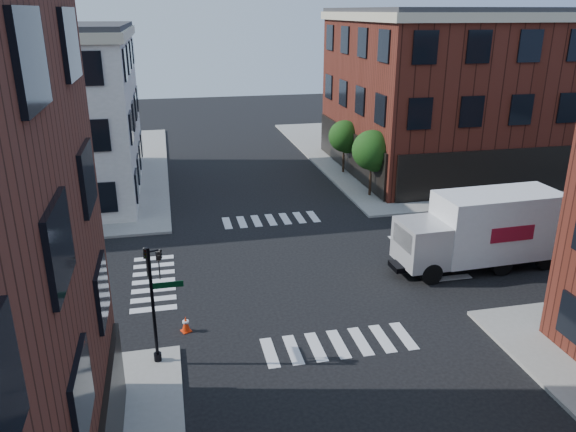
# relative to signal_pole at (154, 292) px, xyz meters

# --- Properties ---
(ground) EXTENTS (120.00, 120.00, 0.00)m
(ground) POSITION_rel_signal_pole_xyz_m (6.72, 6.68, -2.86)
(ground) COLOR black
(ground) RESTS_ON ground
(sidewalk_ne) EXTENTS (30.00, 30.00, 0.15)m
(sidewalk_ne) POSITION_rel_signal_pole_xyz_m (27.72, 27.68, -2.78)
(sidewalk_ne) COLOR gray
(sidewalk_ne) RESTS_ON ground
(building_ne) EXTENTS (25.00, 16.00, 12.00)m
(building_ne) POSITION_rel_signal_pole_xyz_m (27.22, 22.68, 3.14)
(building_ne) COLOR #481A12
(building_ne) RESTS_ON ground
(tree_near) EXTENTS (2.69, 2.69, 4.49)m
(tree_near) POSITION_rel_signal_pole_xyz_m (14.28, 16.65, 0.30)
(tree_near) COLOR black
(tree_near) RESTS_ON ground
(tree_far) EXTENTS (2.43, 2.43, 4.07)m
(tree_far) POSITION_rel_signal_pole_xyz_m (14.28, 22.65, 0.02)
(tree_far) COLOR black
(tree_far) RESTS_ON ground
(signal_pole) EXTENTS (1.29, 1.24, 4.60)m
(signal_pole) POSITION_rel_signal_pole_xyz_m (0.00, 0.00, 0.00)
(signal_pole) COLOR black
(signal_pole) RESTS_ON ground
(box_truck) EXTENTS (8.53, 2.88, 3.82)m
(box_truck) POSITION_rel_signal_pole_xyz_m (15.67, 4.90, -0.87)
(box_truck) COLOR silver
(box_truck) RESTS_ON ground
(traffic_cone) EXTENTS (0.48, 0.48, 0.67)m
(traffic_cone) POSITION_rel_signal_pole_xyz_m (1.02, 1.90, -2.53)
(traffic_cone) COLOR #F7320A
(traffic_cone) RESTS_ON ground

